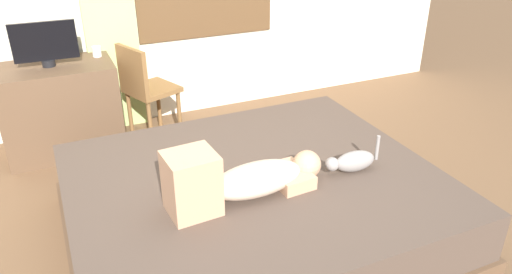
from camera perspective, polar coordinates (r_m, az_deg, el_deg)
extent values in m
plane|color=brown|center=(3.05, 0.04, -13.16)|extent=(16.00, 16.00, 0.00)
cube|color=brown|center=(3.12, -0.16, -10.51)|extent=(2.21, 1.89, 0.14)
cube|color=#4C3D33|center=(2.99, -0.17, -7.12)|extent=(2.15, 1.84, 0.30)
ellipsoid|color=#CCB299|center=(2.72, 0.03, -4.99)|extent=(0.58, 0.30, 0.17)
sphere|color=tan|center=(2.87, 6.04, -3.27)|extent=(0.17, 0.17, 0.17)
cube|color=tan|center=(2.54, -7.58, -5.45)|extent=(0.27, 0.26, 0.34)
cube|color=tan|center=(2.83, 3.97, -4.64)|extent=(0.22, 0.29, 0.08)
ellipsoid|color=gray|center=(2.99, 11.55, -2.80)|extent=(0.27, 0.13, 0.13)
sphere|color=gray|center=(2.91, 8.94, -3.18)|extent=(0.08, 0.08, 0.08)
cylinder|color=gray|center=(3.04, 14.09, -1.23)|extent=(0.02, 0.02, 0.16)
cube|color=brown|center=(4.30, -21.95, 3.09)|extent=(0.90, 0.56, 0.74)
cylinder|color=black|center=(4.17, -23.22, 7.99)|extent=(0.10, 0.10, 0.05)
cube|color=black|center=(4.12, -23.66, 10.28)|extent=(0.48, 0.04, 0.30)
cylinder|color=white|center=(4.29, -18.24, 9.55)|extent=(0.07, 0.07, 0.09)
cylinder|color=brown|center=(4.52, -11.37, 3.67)|extent=(0.04, 0.04, 0.44)
cylinder|color=brown|center=(4.30, -9.01, 2.59)|extent=(0.04, 0.04, 0.44)
cylinder|color=brown|center=(4.38, -14.59, 2.50)|extent=(0.04, 0.04, 0.44)
cylinder|color=brown|center=(4.14, -12.32, 1.32)|extent=(0.04, 0.04, 0.44)
cube|color=brown|center=(4.24, -12.13, 5.50)|extent=(0.49, 0.49, 0.04)
cube|color=brown|center=(4.08, -14.37, 7.58)|extent=(0.18, 0.37, 0.38)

